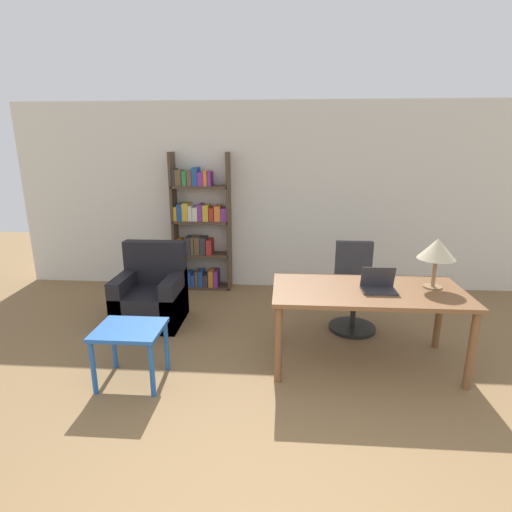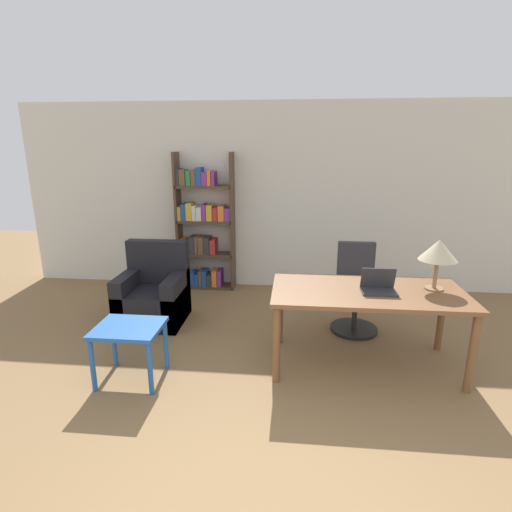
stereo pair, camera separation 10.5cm
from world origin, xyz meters
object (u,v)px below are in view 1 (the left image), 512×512
object	(u,v)px
side_table_blue	(130,337)
bookshelf	(199,229)
armchair	(151,297)
desk	(367,298)
table_lamp	(437,250)
office_chair	(353,292)
laptop	(378,286)

from	to	relation	value
side_table_blue	bookshelf	size ratio (longest dim) A/B	0.29
side_table_blue	armchair	size ratio (longest dim) A/B	0.61
desk	armchair	xyz separation A→B (m)	(-2.40, 0.81, -0.37)
table_lamp	armchair	distance (m)	3.22
desk	table_lamp	world-z (taller)	table_lamp
side_table_blue	armchair	bearing A→B (deg)	100.48
office_chair	side_table_blue	xyz separation A→B (m)	(-2.18, -1.29, -0.00)
table_lamp	bookshelf	bearing A→B (deg)	143.77
bookshelf	desk	bearing A→B (deg)	-45.03
laptop	table_lamp	size ratio (longest dim) A/B	0.65
desk	side_table_blue	distance (m)	2.23
laptop	bookshelf	distance (m)	2.99
armchair	bookshelf	bearing A→B (deg)	74.67
bookshelf	table_lamp	bearing A→B (deg)	-36.23
table_lamp	armchair	size ratio (longest dim) A/B	0.50
desk	laptop	bearing A→B (deg)	-20.27
desk	table_lamp	xyz separation A→B (m)	(0.63, 0.09, 0.47)
laptop	armchair	xyz separation A→B (m)	(-2.48, 0.84, -0.51)
laptop	bookshelf	world-z (taller)	bookshelf
laptop	side_table_blue	bearing A→B (deg)	-168.79
desk	bookshelf	world-z (taller)	bookshelf
side_table_blue	bookshelf	bearing A→B (deg)	87.61
office_chair	armchair	xyz separation A→B (m)	(-2.41, -0.01, -0.13)
table_lamp	side_table_blue	world-z (taller)	table_lamp
laptop	table_lamp	bearing A→B (deg)	13.04
table_lamp	bookshelf	size ratio (longest dim) A/B	0.24
side_table_blue	bookshelf	xyz separation A→B (m)	(0.11, 2.53, 0.46)
armchair	side_table_blue	bearing A→B (deg)	-79.52
laptop	office_chair	distance (m)	0.93
laptop	armchair	world-z (taller)	laptop
table_lamp	office_chair	xyz separation A→B (m)	(-0.61, 0.72, -0.71)
laptop	table_lamp	distance (m)	0.64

